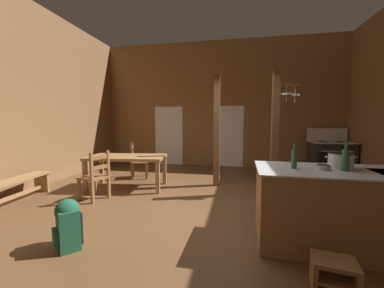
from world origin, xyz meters
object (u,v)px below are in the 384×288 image
(step_stool, at_px, (334,273))
(bottle_short_on_counter, at_px, (346,159))
(dining_table, at_px, (127,160))
(stockpot_on_counter, at_px, (341,160))
(bench_along_left_wall, at_px, (18,185))
(backpack, at_px, (68,222))
(mixing_bowl_on_counter, at_px, (323,167))
(kitchen_island, at_px, (349,209))
(ladderback_chair_near_window, at_px, (96,177))
(stove_range, at_px, (330,157))
(ladderback_chair_by_post, at_px, (137,161))
(bottle_tall_on_counter, at_px, (294,159))

(step_stool, bearing_deg, bottle_short_on_counter, 64.84)
(dining_table, distance_m, stockpot_on_counter, 4.12)
(step_stool, xyz_separation_m, dining_table, (-3.30, 2.74, 0.47))
(bench_along_left_wall, xyz_separation_m, backpack, (2.12, -1.29, 0.01))
(bottle_short_on_counter, bearing_deg, dining_table, 152.25)
(bench_along_left_wall, distance_m, mixing_bowl_on_counter, 5.18)
(kitchen_island, height_order, stockpot_on_counter, stockpot_on_counter)
(step_stool, relative_size, ladderback_chair_near_window, 0.43)
(dining_table, xyz_separation_m, bottle_short_on_counter, (3.68, -1.94, 0.42))
(stove_range, distance_m, dining_table, 5.78)
(bench_along_left_wall, distance_m, stockpot_on_counter, 5.42)
(kitchen_island, xyz_separation_m, dining_table, (-3.78, 1.89, 0.18))
(dining_table, distance_m, mixing_bowl_on_counter, 3.96)
(ladderback_chair_near_window, relative_size, ladderback_chair_by_post, 1.00)
(kitchen_island, height_order, ladderback_chair_near_window, ladderback_chair_near_window)
(kitchen_island, height_order, bench_along_left_wall, kitchen_island)
(kitchen_island, height_order, step_stool, kitchen_island)
(kitchen_island, height_order, backpack, kitchen_island)
(kitchen_island, height_order, stove_range, stove_range)
(backpack, distance_m, stockpot_on_counter, 3.39)
(stove_range, relative_size, ladderback_chair_near_window, 1.39)
(ladderback_chair_near_window, distance_m, mixing_bowl_on_counter, 3.86)
(stockpot_on_counter, distance_m, mixing_bowl_on_counter, 0.30)
(kitchen_island, xyz_separation_m, bottle_short_on_counter, (-0.10, -0.05, 0.60))
(ladderback_chair_near_window, bearing_deg, ladderback_chair_by_post, 88.41)
(ladderback_chair_near_window, height_order, bench_along_left_wall, ladderback_chair_near_window)
(kitchen_island, distance_m, stove_range, 4.65)
(dining_table, height_order, ladderback_chair_by_post, ladderback_chair_by_post)
(ladderback_chair_by_post, bearing_deg, kitchen_island, -35.65)
(stove_range, height_order, bench_along_left_wall, stove_range)
(stove_range, bearing_deg, kitchen_island, -107.66)
(stove_range, distance_m, mixing_bowl_on_counter, 4.80)
(ladderback_chair_near_window, xyz_separation_m, mixing_bowl_on_counter, (3.68, -1.02, 0.51))
(ladderback_chair_by_post, distance_m, stockpot_on_counter, 4.76)
(kitchen_island, bearing_deg, mixing_bowl_on_counter, -177.10)
(bottle_tall_on_counter, height_order, bottle_short_on_counter, bottle_short_on_counter)
(ladderback_chair_near_window, bearing_deg, mixing_bowl_on_counter, -15.52)
(mixing_bowl_on_counter, bearing_deg, stove_range, 68.77)
(stockpot_on_counter, relative_size, bottle_tall_on_counter, 1.18)
(dining_table, relative_size, backpack, 3.01)
(kitchen_island, distance_m, mixing_bowl_on_counter, 0.59)
(bottle_tall_on_counter, xyz_separation_m, bottle_short_on_counter, (0.54, -0.05, 0.01))
(mixing_bowl_on_counter, bearing_deg, bench_along_left_wall, 172.62)
(dining_table, distance_m, ladderback_chair_near_window, 0.93)
(mixing_bowl_on_counter, bearing_deg, ladderback_chair_by_post, 141.89)
(stove_range, distance_m, step_stool, 5.63)
(bottle_tall_on_counter, bearing_deg, ladderback_chair_near_window, 163.40)
(dining_table, bearing_deg, bottle_tall_on_counter, -30.95)
(bench_along_left_wall, bearing_deg, bottle_tall_on_counter, -7.62)
(stockpot_on_counter, bearing_deg, mixing_bowl_on_counter, -148.52)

